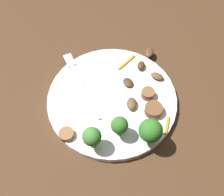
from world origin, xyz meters
TOP-DOWN VIEW (x-y plane):
  - ground_plane at (0.00, 0.00)m, footprint 1.40×1.40m
  - plate at (0.00, 0.00)m, footprint 0.26×0.26m
  - fork at (0.06, 0.06)m, footprint 0.18×0.06m
  - broccoli_floret_0 at (-0.08, -0.00)m, footprint 0.03×0.03m
  - broccoli_floret_1 at (-0.10, 0.05)m, footprint 0.03×0.03m
  - broccoli_floret_2 at (-0.10, -0.05)m, footprint 0.04×0.04m
  - sausage_slice_0 at (-0.07, 0.10)m, footprint 0.03×0.03m
  - sausage_slice_1 at (-0.05, -0.07)m, footprint 0.05×0.05m
  - sausage_slice_2 at (-0.01, -0.07)m, footprint 0.04×0.04m
  - mushroom_0 at (0.07, -0.08)m, footprint 0.03×0.02m
  - mushroom_1 at (0.10, -0.10)m, footprint 0.03×0.03m
  - mushroom_2 at (0.03, -0.04)m, footprint 0.03×0.03m
  - mushroom_3 at (-0.02, -0.04)m, footprint 0.03×0.03m
  - mushroom_4 at (0.03, -0.10)m, footprint 0.03×0.03m
  - pepper_strip_1 at (-0.08, -0.09)m, footprint 0.04×0.02m
  - pepper_strip_2 at (0.08, -0.05)m, footprint 0.03×0.04m

SIDE VIEW (x-z plane):
  - ground_plane at x=0.00m, z-range 0.00..0.00m
  - plate at x=0.00m, z-range 0.00..0.01m
  - pepper_strip_2 at x=0.08m, z-range 0.01..0.02m
  - fork at x=0.06m, z-range 0.01..0.02m
  - pepper_strip_1 at x=-0.08m, z-range 0.01..0.02m
  - mushroom_1 at x=0.10m, z-range 0.01..0.02m
  - mushroom_2 at x=0.03m, z-range 0.01..0.02m
  - mushroom_4 at x=0.03m, z-range 0.01..0.02m
  - sausage_slice_0 at x=-0.07m, z-range 0.01..0.02m
  - mushroom_0 at x=0.07m, z-range 0.01..0.03m
  - mushroom_3 at x=-0.02m, z-range 0.01..0.03m
  - sausage_slice_1 at x=-0.05m, z-range 0.01..0.03m
  - sausage_slice_2 at x=-0.01m, z-range 0.01..0.03m
  - broccoli_floret_0 at x=-0.08m, z-range 0.02..0.07m
  - broccoli_floret_1 at x=-0.10m, z-range 0.02..0.08m
  - broccoli_floret_2 at x=-0.10m, z-range 0.02..0.08m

